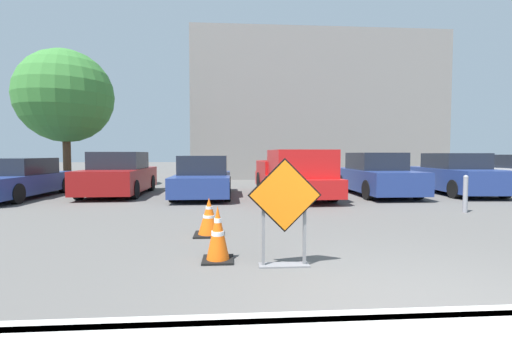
{
  "coord_description": "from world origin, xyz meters",
  "views": [
    {
      "loc": [
        -1.88,
        -2.73,
        1.49
      ],
      "look_at": [
        -0.97,
        10.37,
        0.84
      ],
      "focal_mm": 24.0,
      "sensor_mm": 36.0,
      "label": 1
    }
  ],
  "objects_px": {
    "road_closed_sign": "(285,206)",
    "parked_car_nearest": "(18,179)",
    "traffic_cone_nearest": "(218,234)",
    "bollard_nearest": "(465,193)",
    "parked_car_second": "(119,175)",
    "parked_car_fourth": "(376,176)",
    "pickup_truck": "(294,176)",
    "parked_car_fifth": "(456,175)",
    "parked_car_third": "(204,178)",
    "traffic_cone_second": "(209,217)"
  },
  "relations": [
    {
      "from": "traffic_cone_nearest",
      "to": "pickup_truck",
      "type": "relative_size",
      "value": 0.14
    },
    {
      "from": "road_closed_sign",
      "to": "pickup_truck",
      "type": "xyz_separation_m",
      "value": [
        1.43,
        7.11,
        -0.08
      ]
    },
    {
      "from": "traffic_cone_nearest",
      "to": "bollard_nearest",
      "type": "bearing_deg",
      "value": 29.81
    },
    {
      "from": "road_closed_sign",
      "to": "parked_car_fifth",
      "type": "relative_size",
      "value": 0.33
    },
    {
      "from": "road_closed_sign",
      "to": "parked_car_second",
      "type": "height_order",
      "value": "parked_car_second"
    },
    {
      "from": "parked_car_fifth",
      "to": "parked_car_fourth",
      "type": "bearing_deg",
      "value": 5.92
    },
    {
      "from": "traffic_cone_nearest",
      "to": "parked_car_third",
      "type": "xyz_separation_m",
      "value": [
        -0.8,
        7.29,
        0.27
      ]
    },
    {
      "from": "parked_car_nearest",
      "to": "bollard_nearest",
      "type": "bearing_deg",
      "value": 163.6
    },
    {
      "from": "parked_car_third",
      "to": "parked_car_fourth",
      "type": "relative_size",
      "value": 1.01
    },
    {
      "from": "traffic_cone_nearest",
      "to": "parked_car_third",
      "type": "height_order",
      "value": "parked_car_third"
    },
    {
      "from": "road_closed_sign",
      "to": "parked_car_third",
      "type": "height_order",
      "value": "road_closed_sign"
    },
    {
      "from": "traffic_cone_nearest",
      "to": "traffic_cone_second",
      "type": "distance_m",
      "value": 1.52
    },
    {
      "from": "parked_car_nearest",
      "to": "parked_car_fifth",
      "type": "distance_m",
      "value": 15.48
    },
    {
      "from": "parked_car_nearest",
      "to": "road_closed_sign",
      "type": "bearing_deg",
      "value": 135.85
    },
    {
      "from": "traffic_cone_nearest",
      "to": "bollard_nearest",
      "type": "distance_m",
      "value": 6.99
    },
    {
      "from": "road_closed_sign",
      "to": "parked_car_fifth",
      "type": "bearing_deg",
      "value": 45.52
    },
    {
      "from": "road_closed_sign",
      "to": "parked_car_nearest",
      "type": "height_order",
      "value": "road_closed_sign"
    },
    {
      "from": "parked_car_second",
      "to": "bollard_nearest",
      "type": "distance_m",
      "value": 10.92
    },
    {
      "from": "traffic_cone_second",
      "to": "parked_car_fifth",
      "type": "height_order",
      "value": "parked_car_fifth"
    },
    {
      "from": "parked_car_second",
      "to": "bollard_nearest",
      "type": "bearing_deg",
      "value": 154.62
    },
    {
      "from": "parked_car_nearest",
      "to": "parked_car_second",
      "type": "distance_m",
      "value": 3.17
    },
    {
      "from": "pickup_truck",
      "to": "parked_car_fifth",
      "type": "height_order",
      "value": "pickup_truck"
    },
    {
      "from": "road_closed_sign",
      "to": "parked_car_fourth",
      "type": "xyz_separation_m",
      "value": [
        4.51,
        7.61,
        -0.1
      ]
    },
    {
      "from": "road_closed_sign",
      "to": "pickup_truck",
      "type": "relative_size",
      "value": 0.27
    },
    {
      "from": "road_closed_sign",
      "to": "bollard_nearest",
      "type": "xyz_separation_m",
      "value": [
        5.18,
        3.8,
        -0.3
      ]
    },
    {
      "from": "bollard_nearest",
      "to": "pickup_truck",
      "type": "bearing_deg",
      "value": 138.53
    },
    {
      "from": "road_closed_sign",
      "to": "parked_car_third",
      "type": "bearing_deg",
      "value": 102.46
    },
    {
      "from": "parked_car_third",
      "to": "pickup_truck",
      "type": "bearing_deg",
      "value": 170.62
    },
    {
      "from": "parked_car_fourth",
      "to": "pickup_truck",
      "type": "bearing_deg",
      "value": 9.61
    },
    {
      "from": "road_closed_sign",
      "to": "parked_car_third",
      "type": "xyz_separation_m",
      "value": [
        -1.68,
        7.61,
        -0.16
      ]
    },
    {
      "from": "traffic_cone_second",
      "to": "parked_car_nearest",
      "type": "height_order",
      "value": "parked_car_nearest"
    },
    {
      "from": "traffic_cone_second",
      "to": "parked_car_second",
      "type": "bearing_deg",
      "value": 119.73
    },
    {
      "from": "road_closed_sign",
      "to": "parked_car_fifth",
      "type": "distance_m",
      "value": 10.86
    },
    {
      "from": "traffic_cone_nearest",
      "to": "traffic_cone_second",
      "type": "bearing_deg",
      "value": 98.39
    },
    {
      "from": "parked_car_nearest",
      "to": "parked_car_third",
      "type": "relative_size",
      "value": 1.09
    },
    {
      "from": "traffic_cone_nearest",
      "to": "parked_car_third",
      "type": "bearing_deg",
      "value": 96.26
    },
    {
      "from": "traffic_cone_nearest",
      "to": "parked_car_second",
      "type": "relative_size",
      "value": 0.19
    },
    {
      "from": "parked_car_second",
      "to": "bollard_nearest",
      "type": "height_order",
      "value": "parked_car_second"
    },
    {
      "from": "traffic_cone_nearest",
      "to": "traffic_cone_second",
      "type": "xyz_separation_m",
      "value": [
        -0.22,
        1.51,
        -0.04
      ]
    },
    {
      "from": "pickup_truck",
      "to": "parked_car_fourth",
      "type": "xyz_separation_m",
      "value": [
        3.08,
        0.5,
        -0.03
      ]
    },
    {
      "from": "parked_car_fourth",
      "to": "bollard_nearest",
      "type": "bearing_deg",
      "value": 100.32
    },
    {
      "from": "parked_car_nearest",
      "to": "pickup_truck",
      "type": "xyz_separation_m",
      "value": [
        9.3,
        -0.48,
        0.11
      ]
    },
    {
      "from": "parked_car_second",
      "to": "parked_car_fourth",
      "type": "bearing_deg",
      "value": 174.79
    },
    {
      "from": "road_closed_sign",
      "to": "bollard_nearest",
      "type": "height_order",
      "value": "road_closed_sign"
    },
    {
      "from": "traffic_cone_second",
      "to": "parked_car_second",
      "type": "distance_m",
      "value": 7.42
    },
    {
      "from": "road_closed_sign",
      "to": "parked_car_nearest",
      "type": "distance_m",
      "value": 10.94
    },
    {
      "from": "parked_car_third",
      "to": "bollard_nearest",
      "type": "bearing_deg",
      "value": 150.68
    },
    {
      "from": "traffic_cone_second",
      "to": "parked_car_third",
      "type": "relative_size",
      "value": 0.16
    },
    {
      "from": "traffic_cone_second",
      "to": "traffic_cone_nearest",
      "type": "bearing_deg",
      "value": -81.61
    },
    {
      "from": "traffic_cone_nearest",
      "to": "parked_car_fifth",
      "type": "distance_m",
      "value": 11.28
    }
  ]
}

